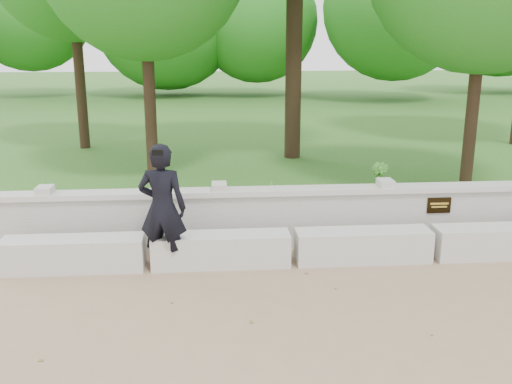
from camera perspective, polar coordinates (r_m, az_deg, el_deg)
ground at (r=7.03m, az=22.75°, el=-11.86°), size 80.00×80.00×0.00m
lawn at (r=19.98m, az=4.38°, el=6.65°), size 40.00×22.00×0.25m
concrete_bench at (r=8.52m, az=17.16°, el=-4.94°), size 11.90×0.45×0.45m
parapet_wall at (r=9.07m, az=15.68°, el=-2.03°), size 12.50×0.35×0.90m
man_main at (r=7.66m, az=-9.34°, el=-1.59°), size 0.70×0.63×1.75m
shrub_a at (r=9.32m, az=1.81°, el=-0.62°), size 0.35×0.32×0.55m
shrub_b at (r=10.66m, az=12.26°, el=1.24°), size 0.42×0.43×0.62m
shrub_d at (r=10.60m, az=12.28°, el=1.14°), size 0.41×0.43×0.61m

